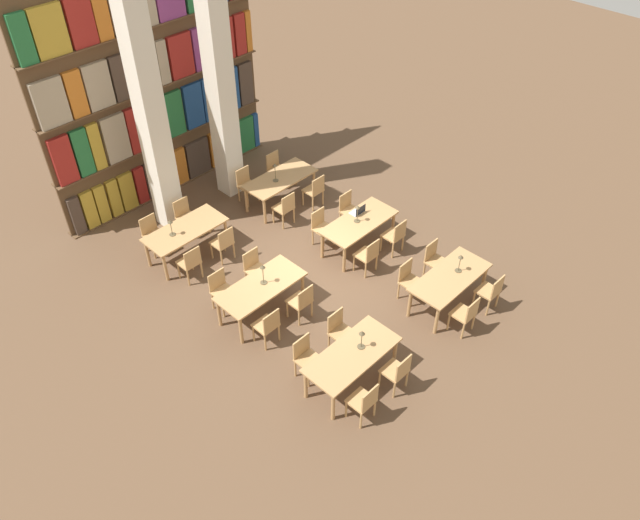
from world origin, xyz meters
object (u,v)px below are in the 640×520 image
(chair_20, at_px, (285,207))
(reading_table_2, at_px, (261,289))
(chair_4, at_px, (466,314))
(chair_1, at_px, (306,357))
(chair_7, at_px, (435,259))
(chair_3, at_px, (340,330))
(chair_10, at_px, (302,301))
(chair_17, at_px, (153,233))
(reading_table_0, at_px, (352,357))
(chair_15, at_px, (349,209))
(chair_5, at_px, (409,280))
(chair_22, at_px, (315,190))
(desk_lamp_3, at_px, (357,211))
(chair_18, at_px, (224,243))
(chair_13, at_px, (322,227))
(chair_8, at_px, (268,325))
(pillar_left, at_px, (149,108))
(chair_9, at_px, (221,290))
(desk_lamp_0, at_px, (362,337))
(chair_2, at_px, (397,371))
(desk_lamp_1, at_px, (460,260))
(laptop, at_px, (358,212))
(reading_table_4, at_px, (186,232))
(chair_19, at_px, (185,216))
(desk_lamp_5, at_px, (275,169))
(pillar_center, at_px, (219,80))
(desk_lamp_4, at_px, (171,225))
(chair_16, at_px, (190,262))
(chair_14, at_px, (395,235))
(desk_lamp_2, at_px, (263,271))
(chair_23, at_px, (276,168))
(reading_table_5, at_px, (280,181))
(chair_12, at_px, (368,255))
(chair_6, at_px, (491,291))
(reading_table_3, at_px, (359,224))

(chair_20, bearing_deg, reading_table_2, -142.60)
(chair_4, bearing_deg, chair_1, 153.34)
(chair_7, bearing_deg, chair_3, -1.42)
(chair_10, xyz_separation_m, chair_17, (-0.83, 3.92, 0.00))
(reading_table_0, xyz_separation_m, chair_15, (3.38, 3.14, -0.18))
(chair_5, xyz_separation_m, chair_22, (0.92, 3.63, 0.00))
(desk_lamp_3, relative_size, chair_18, 0.49)
(reading_table_2, xyz_separation_m, chair_13, (2.42, 0.67, -0.18))
(chair_8, distance_m, chair_13, 3.19)
(pillar_left, relative_size, chair_5, 6.77)
(chair_9, distance_m, chair_15, 3.81)
(desk_lamp_0, relative_size, chair_9, 0.47)
(chair_2, distance_m, desk_lamp_1, 2.80)
(chair_3, relative_size, laptop, 2.77)
(reading_table_4, bearing_deg, chair_18, -55.63)
(chair_8, bearing_deg, chair_19, 76.04)
(desk_lamp_1, distance_m, desk_lamp_5, 5.04)
(desk_lamp_1, bearing_deg, pillar_center, 96.40)
(chair_1, distance_m, chair_4, 3.26)
(pillar_center, relative_size, chair_1, 6.77)
(chair_7, height_order, reading_table_4, chair_7)
(chair_9, bearing_deg, desk_lamp_0, 101.67)
(chair_17, distance_m, desk_lamp_4, 0.86)
(desk_lamp_3, bearing_deg, chair_7, -76.77)
(chair_16, xyz_separation_m, chair_17, (0.00, 1.39, 0.00))
(chair_14, distance_m, chair_17, 5.43)
(chair_7, xyz_separation_m, chair_18, (-2.79, 3.67, 0.00))
(pillar_left, relative_size, chair_1, 6.77)
(reading_table_0, distance_m, desk_lamp_2, 2.51)
(chair_3, bearing_deg, chair_10, -92.28)
(pillar_left, bearing_deg, chair_23, -12.83)
(pillar_left, relative_size, chair_14, 6.77)
(reading_table_5, bearing_deg, chair_23, 54.63)
(chair_12, xyz_separation_m, chair_18, (-1.91, 2.55, 0.00))
(chair_1, distance_m, chair_6, 4.07)
(chair_4, xyz_separation_m, reading_table_4, (-2.39, 5.76, 0.18))
(chair_22, bearing_deg, desk_lamp_4, 168.15)
(desk_lamp_3, bearing_deg, chair_14, -56.64)
(reading_table_3, bearing_deg, chair_23, 82.17)
(chair_14, relative_size, chair_15, 1.00)
(chair_22, bearing_deg, reading_table_3, -103.65)
(desk_lamp_5, bearing_deg, reading_table_4, 178.83)
(pillar_left, height_order, chair_2, pillar_left)
(chair_17, bearing_deg, reading_table_3, 135.41)
(chair_3, bearing_deg, pillar_center, -109.27)
(reading_table_2, relative_size, chair_19, 2.06)
(reading_table_0, distance_m, chair_12, 3.02)
(chair_22, bearing_deg, pillar_center, 115.66)
(desk_lamp_3, bearing_deg, chair_2, -127.92)
(chair_4, relative_size, chair_13, 1.00)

